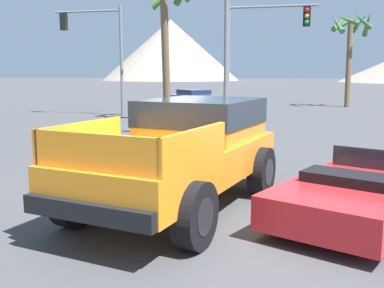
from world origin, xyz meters
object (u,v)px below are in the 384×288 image
(palm_tree_tall, at_px, (351,36))
(traffic_light_crosswalk, at_px, (262,37))
(traffic_light_main, at_px, (96,40))
(parked_car_blue, at_px, (193,98))
(orange_pickup_truck, at_px, (187,145))
(palm_tree_short, at_px, (168,9))
(red_convertible_car, at_px, (364,189))

(palm_tree_tall, bearing_deg, traffic_light_crosswalk, -116.89)
(traffic_light_main, bearing_deg, traffic_light_crosswalk, 176.38)
(parked_car_blue, relative_size, palm_tree_tall, 0.71)
(orange_pickup_truck, height_order, palm_tree_tall, palm_tree_tall)
(traffic_light_crosswalk, bearing_deg, orange_pickup_truck, -90.30)
(traffic_light_crosswalk, distance_m, palm_tree_short, 4.69)
(palm_tree_short, bearing_deg, traffic_light_crosswalk, 12.55)
(orange_pickup_truck, distance_m, red_convertible_car, 3.07)
(parked_car_blue, xyz_separation_m, traffic_light_crosswalk, (5.09, -7.24, 3.36))
(red_convertible_car, distance_m, traffic_light_main, 19.44)
(palm_tree_tall, xyz_separation_m, palm_tree_short, (-9.43, -10.90, 0.59))
(orange_pickup_truck, bearing_deg, palm_tree_short, 120.07)
(parked_car_blue, relative_size, traffic_light_main, 0.76)
(traffic_light_main, bearing_deg, orange_pickup_truck, 120.05)
(red_convertible_car, relative_size, traffic_light_main, 0.84)
(palm_tree_tall, bearing_deg, traffic_light_main, -146.03)
(palm_tree_short, bearing_deg, traffic_light_main, 160.95)
(traffic_light_main, height_order, palm_tree_tall, palm_tree_tall)
(red_convertible_car, distance_m, parked_car_blue, 23.15)
(traffic_light_crosswalk, height_order, palm_tree_tall, palm_tree_tall)
(red_convertible_car, bearing_deg, palm_tree_short, 142.40)
(palm_tree_tall, bearing_deg, orange_pickup_truck, -101.75)
(red_convertible_car, relative_size, palm_tree_short, 0.70)
(parked_car_blue, distance_m, traffic_light_crosswalk, 9.47)
(traffic_light_main, relative_size, palm_tree_short, 0.82)
(parked_car_blue, height_order, palm_tree_short, palm_tree_short)
(parked_car_blue, bearing_deg, traffic_light_main, -165.69)
(orange_pickup_truck, relative_size, parked_car_blue, 1.21)
(red_convertible_car, height_order, traffic_light_crosswalk, traffic_light_crosswalk)
(orange_pickup_truck, xyz_separation_m, traffic_light_main, (-8.78, 15.18, 2.97))
(orange_pickup_truck, distance_m, traffic_light_main, 17.79)
(traffic_light_main, relative_size, traffic_light_crosswalk, 1.02)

